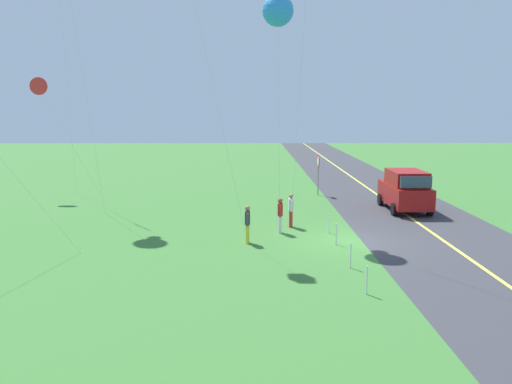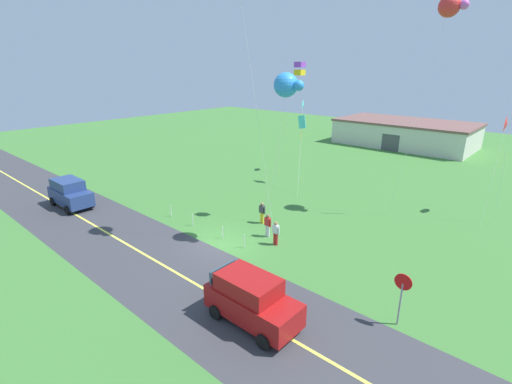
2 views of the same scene
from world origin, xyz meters
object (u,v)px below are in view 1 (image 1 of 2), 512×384
(car_suv_foreground, at_px, (405,190))
(kite_cyan_top, at_px, (39,86))
(person_child_watcher, at_px, (280,214))
(stop_sign, at_px, (318,168))
(person_adult_near, at_px, (291,209))
(person_adult_companion, at_px, (247,223))
(kite_yellow_high, at_px, (278,11))

(car_suv_foreground, bearing_deg, kite_cyan_top, 76.75)
(car_suv_foreground, relative_size, person_child_watcher, 2.75)
(stop_sign, bearing_deg, person_child_watcher, 163.32)
(person_child_watcher, height_order, kite_cyan_top, kite_cyan_top)
(person_adult_near, distance_m, person_adult_companion, 3.54)
(person_adult_near, bearing_deg, stop_sign, -3.02)
(stop_sign, distance_m, person_adult_companion, 12.65)
(person_child_watcher, xyz_separation_m, kite_yellow_high, (1.22, 0.10, 9.01))
(car_suv_foreground, distance_m, person_adult_near, 7.65)
(person_adult_near, relative_size, person_adult_companion, 1.00)
(kite_yellow_high, height_order, kite_cyan_top, kite_yellow_high)
(stop_sign, height_order, kite_cyan_top, kite_cyan_top)
(stop_sign, relative_size, person_adult_companion, 1.60)
(person_adult_companion, distance_m, kite_yellow_high, 9.58)
(stop_sign, distance_m, kite_cyan_top, 18.30)
(kite_yellow_high, distance_m, kite_cyan_top, 17.27)
(person_adult_near, xyz_separation_m, kite_cyan_top, (9.01, 15.14, 6.04))
(person_adult_companion, relative_size, kite_cyan_top, 0.21)
(car_suv_foreground, height_order, kite_yellow_high, kite_yellow_high)
(person_adult_companion, bearing_deg, person_child_watcher, 117.00)
(person_adult_companion, relative_size, person_child_watcher, 1.00)
(person_adult_near, distance_m, person_child_watcher, 1.30)
(car_suv_foreground, relative_size, stop_sign, 1.72)
(stop_sign, xyz_separation_m, kite_yellow_high, (-8.83, 3.11, 8.07))
(person_adult_near, relative_size, kite_yellow_high, 0.15)
(car_suv_foreground, relative_size, person_adult_near, 2.75)
(person_adult_companion, bearing_deg, car_suv_foreground, 105.22)
(stop_sign, bearing_deg, person_adult_companion, 159.24)
(person_child_watcher, distance_m, kite_yellow_high, 9.09)
(person_adult_near, distance_m, kite_cyan_top, 18.63)
(car_suv_foreground, bearing_deg, stop_sign, 39.66)
(stop_sign, relative_size, person_adult_near, 1.60)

